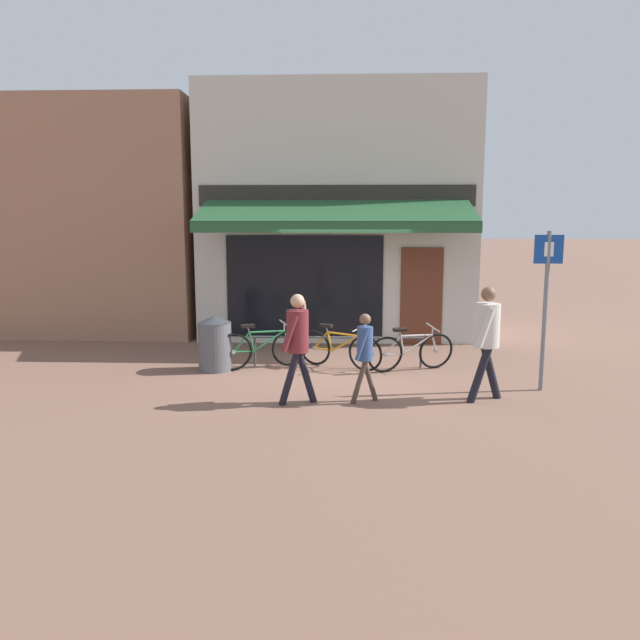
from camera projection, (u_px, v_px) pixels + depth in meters
name	position (u px, v px, depth m)	size (l,w,h in m)	color
ground_plane	(343.00, 371.00, 11.15)	(160.00, 160.00, 0.00)	brown
shop_front	(337.00, 214.00, 14.68)	(6.14, 4.52, 5.63)	beige
neighbour_building	(76.00, 220.00, 15.48)	(6.45, 4.00, 5.36)	#9E7056
bike_rack_rail	(337.00, 342.00, 11.40)	(3.15, 0.04, 0.57)	#47494F
bicycle_green	(262.00, 348.00, 11.29)	(1.65, 0.82, 0.85)	black
bicycle_orange	(339.00, 349.00, 11.31)	(1.55, 0.87, 0.80)	black
bicycle_silver	(411.00, 351.00, 11.11)	(1.62, 0.71, 0.83)	black
pedestrian_adult	(298.00, 336.00, 9.03)	(0.56, 0.53, 1.64)	black
pedestrian_child	(365.00, 348.00, 9.13)	(0.43, 0.42, 1.34)	#47382D
pedestrian_second_adult	(487.00, 332.00, 9.19)	(0.58, 0.64, 1.73)	black
litter_bin	(215.00, 343.00, 11.15)	(0.60, 0.60, 0.99)	#515459
parking_sign	(546.00, 294.00, 9.67)	(0.44, 0.07, 2.51)	slate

